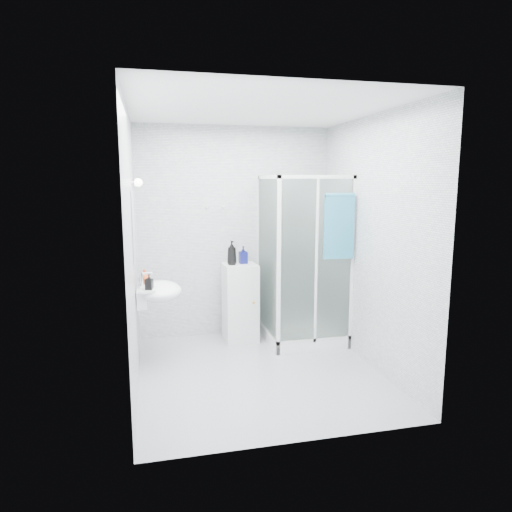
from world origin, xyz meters
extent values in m
cube|color=silver|center=(0.00, 0.00, 1.30)|extent=(2.40, 2.60, 2.60)
cube|color=#A0A2A5|center=(0.00, 0.00, 0.00)|extent=(2.40, 2.60, 0.01)
cube|color=white|center=(0.00, 0.00, 2.60)|extent=(2.40, 2.60, 0.01)
cube|color=white|center=(0.75, 0.85, 0.06)|extent=(0.90, 0.90, 0.12)
cube|color=silver|center=(0.32, 0.85, 1.98)|extent=(0.04, 0.90, 0.04)
cube|color=silver|center=(0.75, 0.42, 1.98)|extent=(0.90, 0.04, 0.04)
cube|color=silver|center=(0.32, 0.42, 1.00)|extent=(0.04, 0.04, 2.00)
cube|color=white|center=(0.31, 0.85, 1.04)|extent=(0.02, 0.82, 1.84)
cube|color=white|center=(0.75, 0.41, 1.04)|extent=(0.82, 0.02, 1.84)
cube|color=silver|center=(0.75, 0.42, 1.04)|extent=(0.03, 0.04, 1.84)
cylinder|color=silver|center=(0.75, 1.24, 1.35)|extent=(0.02, 0.02, 1.00)
cylinder|color=silver|center=(0.75, 1.21, 1.82)|extent=(0.09, 0.05, 0.09)
cylinder|color=silver|center=(0.80, 1.27, 1.05)|extent=(0.12, 0.04, 0.12)
cylinder|color=silver|center=(1.03, 0.38, 1.78)|extent=(0.03, 0.05, 0.03)
cube|color=white|center=(-1.14, 0.45, 0.75)|extent=(0.10, 0.40, 0.18)
ellipsoid|color=white|center=(-0.96, 0.45, 0.80)|extent=(0.46, 0.56, 0.20)
cube|color=white|center=(-1.08, 0.45, 0.85)|extent=(0.16, 0.50, 0.02)
cylinder|color=silver|center=(-1.14, 0.45, 0.93)|extent=(0.04, 0.04, 0.16)
cylinder|color=silver|center=(-1.09, 0.45, 0.99)|extent=(0.12, 0.02, 0.02)
cube|color=white|center=(-1.19, 0.45, 1.50)|extent=(0.02, 0.60, 0.70)
cylinder|color=silver|center=(-1.17, 0.29, 1.92)|extent=(0.05, 0.04, 0.04)
sphere|color=white|center=(-1.13, 0.29, 1.92)|extent=(0.08, 0.08, 0.08)
cylinder|color=silver|center=(-1.17, 0.61, 1.92)|extent=(0.05, 0.04, 0.04)
sphere|color=white|center=(-1.13, 0.61, 1.92)|extent=(0.08, 0.08, 0.08)
cylinder|color=silver|center=(-0.35, 1.27, 1.62)|extent=(0.02, 0.04, 0.02)
sphere|color=silver|center=(-0.35, 1.25, 1.62)|extent=(0.03, 0.03, 0.03)
cylinder|color=silver|center=(-0.15, 1.27, 1.62)|extent=(0.02, 0.04, 0.02)
sphere|color=silver|center=(-0.15, 1.25, 1.62)|extent=(0.03, 0.03, 0.03)
cube|color=silver|center=(0.00, 1.00, 0.47)|extent=(0.40, 0.40, 0.95)
cube|color=silver|center=(0.00, 0.81, 0.47)|extent=(0.35, 0.02, 0.80)
sphere|color=orange|center=(0.13, 0.80, 0.52)|extent=(0.03, 0.03, 0.03)
cube|color=teal|center=(0.99, 0.36, 1.43)|extent=(0.34, 0.04, 0.70)
cylinder|color=teal|center=(0.99, 0.36, 1.78)|extent=(0.34, 0.05, 0.05)
imported|color=black|center=(-0.10, 0.99, 1.09)|extent=(0.14, 0.14, 0.29)
imported|color=#0D1051|center=(0.05, 1.05, 1.05)|extent=(0.10, 0.10, 0.21)
imported|color=#C24016|center=(-1.11, 0.56, 0.94)|extent=(0.14, 0.14, 0.15)
imported|color=black|center=(-1.06, 0.28, 0.94)|extent=(0.09, 0.09, 0.16)
camera|label=1|loc=(-1.03, -4.29, 1.93)|focal=32.00mm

